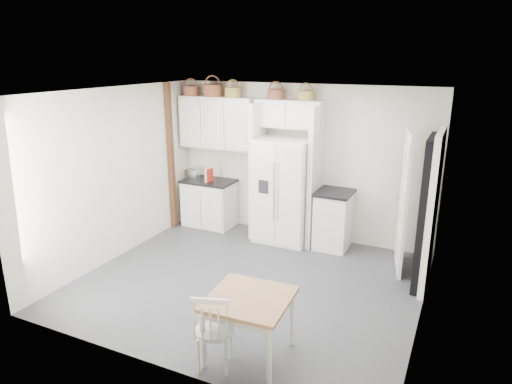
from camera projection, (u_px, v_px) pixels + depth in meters
The scene contains 27 objects.
floor at pixel (249, 282), 6.36m from camera, with size 4.50×4.50×0.00m, color #494B51.
ceiling at pixel (248, 92), 5.61m from camera, with size 4.50×4.50×0.00m, color white.
wall_back at pixel (301, 162), 7.72m from camera, with size 4.50×4.50×0.00m, color beige.
wall_left at pixel (116, 175), 6.90m from camera, with size 4.00×4.00×0.00m, color beige.
wall_right at pixel (430, 218), 5.06m from camera, with size 4.00×4.00×0.00m, color beige.
refrigerator at pixel (284, 191), 7.59m from camera, with size 0.90×0.73×1.75m, color silver.
base_cab_left at pixel (209, 204), 8.38m from camera, with size 0.89×0.56×0.83m, color silver.
base_cab_right at pixel (333, 221), 7.41m from camera, with size 0.52×0.62×0.91m, color silver.
dining_table at pixel (249, 327), 4.71m from camera, with size 0.82×0.82×0.69m, color brown.
windsor_chair at pixel (215, 331), 4.53m from camera, with size 0.39×0.36×0.81m, color silver.
counter_left at pixel (209, 181), 8.26m from camera, with size 0.93×0.60×0.04m, color black.
counter_right at pixel (335, 192), 7.28m from camera, with size 0.56×0.66×0.04m, color black.
toaster at pixel (192, 174), 8.37m from camera, with size 0.24×0.14×0.17m, color silver.
cookbook_red at pixel (210, 175), 8.12m from camera, with size 0.03×0.16×0.24m, color #AC1E10.
cookbook_cream at pixel (208, 175), 8.13m from camera, with size 0.03×0.16×0.24m, color beige.
basket_upper_a at pixel (191, 91), 8.07m from camera, with size 0.29×0.29×0.16m, color #572718.
basket_upper_b at pixel (213, 90), 7.89m from camera, with size 0.35×0.35×0.20m, color #572718.
basket_upper_c at pixel (233, 92), 7.73m from camera, with size 0.29×0.29×0.17m, color brown.
basket_bridge_a at pixel (276, 94), 7.41m from camera, with size 0.28×0.28×0.16m, color #572718.
basket_bridge_b at pixel (306, 95), 7.20m from camera, with size 0.26×0.26×0.15m, color brown.
upper_cabinet at pixel (218, 123), 8.01m from camera, with size 1.40×0.34×0.90m, color silver.
bridge_cabinet at pixel (290, 114), 7.39m from camera, with size 1.12×0.34×0.45m, color silver.
fridge_panel_left at pixel (258, 171), 7.77m from camera, with size 0.08×0.60×2.30m, color silver.
fridge_panel_right at pixel (315, 177), 7.35m from camera, with size 0.08×0.60×2.30m, color silver.
trim_post at pixel (171, 158), 8.05m from camera, with size 0.09×0.09×2.60m, color #432011.
doorway_void at pixel (428, 213), 6.04m from camera, with size 0.18×0.85×2.05m, color black.
door_slab at pixel (404, 203), 6.48m from camera, with size 0.80×0.04×2.05m, color white.
Camera 1 is at (2.53, -5.14, 3.03)m, focal length 32.00 mm.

